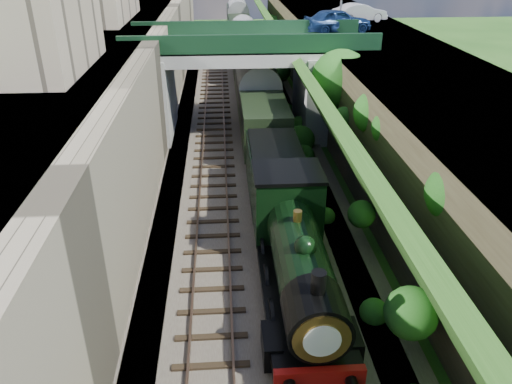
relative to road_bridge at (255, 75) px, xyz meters
name	(u,v)px	position (x,y,z in m)	size (l,w,h in m)	color
trackbed	(245,153)	(-0.94, -4.00, -3.98)	(10.00, 90.00, 0.20)	#473F38
retaining_wall	(154,103)	(-6.44, -4.00, -0.58)	(1.00, 90.00, 7.00)	#756B56
street_plateau_left	(95,104)	(-9.94, -4.00, -0.58)	(6.00, 90.00, 7.00)	#262628
street_plateau_right	(396,104)	(8.56, -4.00, -0.95)	(8.00, 90.00, 6.25)	#262628
embankment_slope	(327,114)	(4.06, -4.64, -1.31)	(4.60, 90.00, 6.44)	#1E4714
track_left	(214,151)	(-2.94, -4.00, -3.83)	(2.50, 90.00, 0.20)	black
track_right	(264,150)	(0.26, -4.00, -3.83)	(2.50, 90.00, 0.20)	black
road_bridge	(255,75)	(0.00, 0.00, 0.00)	(16.00, 6.40, 7.25)	gray
building_near	(36,24)	(-10.44, -10.00, 4.92)	(4.00, 8.00, 4.00)	gray
tree	(342,81)	(4.97, -4.10, 0.57)	(3.60, 3.80, 6.60)	black
car_blue	(338,21)	(6.22, 3.60, 3.01)	(1.96, 4.88, 1.66)	navy
car_silver	(360,13)	(9.19, 8.63, 2.89)	(1.53, 4.37, 1.44)	#ACACB1
locomotive	(297,255)	(0.26, -18.44, -2.18)	(3.10, 10.22, 3.83)	black
tender	(276,178)	(0.26, -11.08, -2.46)	(2.70, 6.00, 3.05)	black
coach_front	(257,98)	(0.26, 1.52, -2.03)	(2.90, 18.00, 3.70)	black
coach_middle	(245,48)	(0.26, 20.32, -2.03)	(2.90, 18.00, 3.70)	black
coach_rear	(238,21)	(0.26, 39.12, -2.03)	(2.90, 18.00, 3.70)	black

